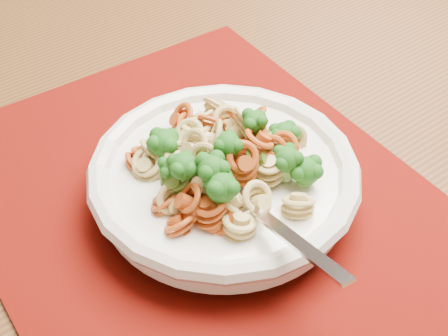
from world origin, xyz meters
The scene contains 5 objects.
dining_table centered at (0.07, -0.66, 0.66)m, with size 1.66×1.32×0.76m.
placemat centered at (0.10, -0.76, 0.76)m, with size 0.49×0.38×0.00m, color #5E0904.
pasta_bowl centered at (0.10, -0.74, 0.79)m, with size 0.24×0.24×0.05m.
pasta_broccoli_heap centered at (0.10, -0.74, 0.80)m, with size 0.20×0.20×0.06m, color tan, non-canonical shape.
fork centered at (0.15, -0.77, 0.80)m, with size 0.19×0.02×0.01m, color silver, non-canonical shape.
Camera 1 is at (0.33, -1.06, 1.17)m, focal length 50.00 mm.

